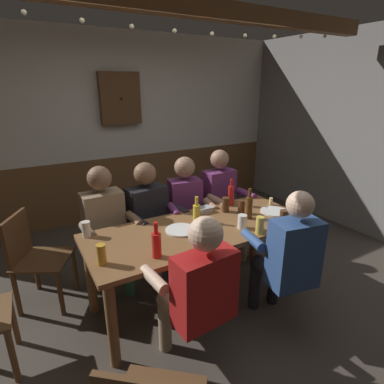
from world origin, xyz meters
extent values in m
plane|color=#423A33|center=(0.00, 0.00, 0.00)|extent=(6.39, 6.39, 0.00)
cube|color=beige|center=(0.00, 2.40, 1.79)|extent=(5.33, 0.12, 1.73)
cube|color=brown|center=(0.00, 2.40, 0.46)|extent=(5.33, 0.12, 0.93)
cube|color=brown|center=(0.00, 0.49, 2.57)|extent=(4.79, 0.14, 0.16)
cube|color=brown|center=(0.00, -0.01, 0.73)|extent=(2.01, 0.82, 0.04)
cylinder|color=brown|center=(-0.92, -0.33, 0.36)|extent=(0.08, 0.08, 0.71)
cylinder|color=brown|center=(0.92, -0.33, 0.36)|extent=(0.08, 0.08, 0.71)
cylinder|color=brown|center=(-0.92, 0.32, 0.36)|extent=(0.08, 0.08, 0.71)
cylinder|color=brown|center=(0.92, 0.32, 0.36)|extent=(0.08, 0.08, 0.71)
cube|color=#997F60|center=(-0.68, 0.70, 0.72)|extent=(0.39, 0.25, 0.52)
sphere|color=brown|center=(-0.68, 0.70, 1.13)|extent=(0.23, 0.23, 0.23)
cylinder|color=#33724C|center=(-0.57, 0.58, 0.48)|extent=(0.15, 0.38, 0.13)
cylinder|color=#33724C|center=(-0.78, 0.57, 0.48)|extent=(0.15, 0.38, 0.13)
cylinder|color=#33724C|center=(-0.56, 0.40, 0.21)|extent=(0.10, 0.10, 0.42)
cylinder|color=#33724C|center=(-0.77, 0.39, 0.21)|extent=(0.10, 0.10, 0.42)
cylinder|color=brown|center=(-0.45, 0.46, 0.75)|extent=(0.09, 0.28, 0.08)
cylinder|color=#997F60|center=(-0.89, 0.44, 0.75)|extent=(0.09, 0.28, 0.08)
cube|color=black|center=(-0.23, 0.70, 0.71)|extent=(0.43, 0.28, 0.50)
sphere|color=brown|center=(-0.23, 0.70, 1.11)|extent=(0.23, 0.23, 0.23)
cylinder|color=#B78493|center=(-0.10, 0.58, 0.48)|extent=(0.18, 0.40, 0.13)
cylinder|color=#B78493|center=(-0.32, 0.55, 0.48)|extent=(0.18, 0.40, 0.13)
cylinder|color=#B78493|center=(-0.07, 0.39, 0.21)|extent=(0.10, 0.10, 0.42)
cylinder|color=#B78493|center=(-0.29, 0.36, 0.21)|extent=(0.10, 0.10, 0.42)
cylinder|color=black|center=(0.04, 0.49, 0.74)|extent=(0.12, 0.29, 0.08)
cylinder|color=black|center=(-0.42, 0.42, 0.74)|extent=(0.12, 0.29, 0.08)
cube|color=#6B2D66|center=(0.23, 0.70, 0.72)|extent=(0.38, 0.29, 0.51)
sphere|color=#9E755B|center=(0.23, 0.70, 1.11)|extent=(0.22, 0.22, 0.22)
cylinder|color=#33724C|center=(0.29, 0.54, 0.48)|extent=(0.20, 0.43, 0.13)
cylinder|color=#33724C|center=(0.11, 0.57, 0.48)|extent=(0.20, 0.43, 0.13)
cylinder|color=#33724C|center=(0.25, 0.34, 0.21)|extent=(0.10, 0.10, 0.42)
cylinder|color=#33724C|center=(0.07, 0.37, 0.21)|extent=(0.10, 0.10, 0.42)
cylinder|color=#9E755B|center=(0.38, 0.42, 0.74)|extent=(0.13, 0.29, 0.08)
cylinder|color=#6B2D66|center=(-0.02, 0.49, 0.74)|extent=(0.13, 0.29, 0.08)
cube|color=#6B2D66|center=(0.68, 0.70, 0.74)|extent=(0.37, 0.22, 0.55)
sphere|color=#9E755B|center=(0.68, 0.70, 1.15)|extent=(0.21, 0.21, 0.21)
cylinder|color=#997F60|center=(0.79, 0.56, 0.48)|extent=(0.15, 0.41, 0.13)
cylinder|color=#997F60|center=(0.59, 0.55, 0.48)|extent=(0.15, 0.41, 0.13)
cylinder|color=#997F60|center=(0.80, 0.36, 0.21)|extent=(0.10, 0.10, 0.42)
cylinder|color=#997F60|center=(0.60, 0.35, 0.21)|extent=(0.10, 0.10, 0.42)
cylinder|color=#6B2D66|center=(0.90, 0.47, 0.76)|extent=(0.09, 0.28, 0.08)
cylinder|color=#9E755B|center=(0.48, 0.45, 0.76)|extent=(0.09, 0.28, 0.08)
cube|color=#AD1919|center=(-0.40, -0.71, 0.71)|extent=(0.43, 0.24, 0.50)
sphere|color=beige|center=(-0.40, -0.71, 1.10)|extent=(0.22, 0.22, 0.22)
cylinder|color=#997F60|center=(-0.53, -0.58, 0.48)|extent=(0.16, 0.40, 0.13)
cylinder|color=#997F60|center=(-0.30, -0.56, 0.48)|extent=(0.16, 0.40, 0.13)
cylinder|color=#997F60|center=(-0.54, -0.38, 0.21)|extent=(0.10, 0.10, 0.42)
cylinder|color=#997F60|center=(-0.32, -0.36, 0.21)|extent=(0.10, 0.10, 0.42)
cylinder|color=beige|center=(-0.66, -0.50, 0.73)|extent=(0.10, 0.29, 0.08)
cylinder|color=beige|center=(-0.19, -0.45, 0.73)|extent=(0.10, 0.29, 0.08)
cube|color=#2D4C84|center=(0.40, -0.71, 0.73)|extent=(0.40, 0.29, 0.54)
sphere|color=beige|center=(0.40, -0.71, 1.13)|extent=(0.20, 0.20, 0.20)
cylinder|color=black|center=(0.33, -0.55, 0.48)|extent=(0.20, 0.43, 0.13)
cylinder|color=black|center=(0.53, -0.59, 0.48)|extent=(0.20, 0.43, 0.13)
cylinder|color=black|center=(0.37, -0.35, 0.21)|extent=(0.10, 0.10, 0.42)
cylinder|color=black|center=(0.57, -0.39, 0.21)|extent=(0.10, 0.10, 0.42)
cylinder|color=#2D4C84|center=(0.24, -0.43, 0.76)|extent=(0.13, 0.29, 0.08)
cylinder|color=#2D4C84|center=(0.66, -0.50, 0.76)|extent=(0.13, 0.29, 0.08)
cylinder|color=brown|center=(-1.54, 0.25, 0.22)|extent=(0.04, 0.04, 0.44)
cylinder|color=brown|center=(-1.56, -0.13, 0.22)|extent=(0.04, 0.04, 0.44)
cube|color=brown|center=(-1.25, 0.67, 0.45)|extent=(0.60, 0.60, 0.02)
cube|color=brown|center=(-1.43, 0.77, 0.67)|extent=(0.21, 0.36, 0.42)
cylinder|color=brown|center=(-1.00, 0.75, 0.22)|extent=(0.04, 0.04, 0.44)
cylinder|color=brown|center=(-1.18, 0.41, 0.22)|extent=(0.04, 0.04, 0.44)
cylinder|color=brown|center=(-1.33, 0.93, 0.22)|extent=(0.04, 0.04, 0.44)
cylinder|color=brown|center=(-1.51, 0.60, 0.22)|extent=(0.04, 0.04, 0.44)
cylinder|color=#F9E08C|center=(0.92, 0.09, 0.79)|extent=(0.04, 0.04, 0.08)
cube|color=#B2B7BC|center=(0.21, 0.28, 0.78)|extent=(0.14, 0.10, 0.05)
cylinder|color=white|center=(-0.19, 0.02, 0.76)|extent=(0.27, 0.27, 0.01)
cylinder|color=white|center=(0.81, -0.07, 0.76)|extent=(0.27, 0.27, 0.01)
cylinder|color=red|center=(-0.54, -0.27, 0.85)|extent=(0.07, 0.07, 0.19)
cylinder|color=red|center=(-0.54, -0.27, 0.99)|extent=(0.03, 0.03, 0.09)
cylinder|color=gold|center=(0.03, 0.11, 0.83)|extent=(0.07, 0.07, 0.16)
cylinder|color=gold|center=(0.03, 0.11, 0.96)|extent=(0.03, 0.03, 0.08)
cylinder|color=#593314|center=(0.49, -0.06, 0.86)|extent=(0.07, 0.07, 0.21)
cylinder|color=#593314|center=(0.49, -0.06, 1.01)|extent=(0.03, 0.03, 0.09)
cylinder|color=red|center=(0.56, 0.31, 0.86)|extent=(0.06, 0.06, 0.20)
cylinder|color=red|center=(0.56, 0.31, 1.00)|extent=(0.03, 0.03, 0.08)
cylinder|color=#E5C64C|center=(0.37, -0.35, 0.83)|extent=(0.07, 0.07, 0.15)
cylinder|color=#4C2D19|center=(0.51, 0.07, 0.82)|extent=(0.07, 0.07, 0.13)
cylinder|color=#4C2D19|center=(0.40, 0.18, 0.83)|extent=(0.07, 0.07, 0.15)
cylinder|color=#4C2D19|center=(0.68, -0.32, 0.82)|extent=(0.07, 0.07, 0.13)
cylinder|color=white|center=(-0.91, 0.32, 0.82)|extent=(0.07, 0.07, 0.13)
cylinder|color=white|center=(0.30, -0.20, 0.82)|extent=(0.08, 0.08, 0.13)
cylinder|color=gold|center=(-0.91, -0.17, 0.83)|extent=(0.07, 0.07, 0.15)
cube|color=brown|center=(0.06, 2.27, 1.76)|extent=(0.56, 0.12, 0.70)
sphere|color=black|center=(0.06, 2.20, 1.76)|extent=(0.03, 0.03, 0.03)
sphere|color=#F9EAB2|center=(-1.12, 0.44, 2.40)|extent=(0.04, 0.04, 0.04)
sphere|color=#F9EAB2|center=(-0.75, 0.44, 2.39)|extent=(0.04, 0.04, 0.04)
sphere|color=#F9EAB2|center=(-0.37, 0.44, 2.38)|extent=(0.04, 0.04, 0.04)
sphere|color=#F9EAB2|center=(0.00, 0.44, 2.37)|extent=(0.04, 0.04, 0.04)
sphere|color=#F9EAB2|center=(0.37, 0.44, 2.38)|extent=(0.04, 0.04, 0.04)
sphere|color=#F9EAB2|center=(0.75, 0.44, 2.39)|extent=(0.04, 0.04, 0.04)
sphere|color=#F9EAB2|center=(1.12, 0.44, 2.40)|extent=(0.04, 0.04, 0.04)
sphere|color=#F9EAB2|center=(1.49, 0.44, 2.42)|extent=(0.04, 0.04, 0.04)
sphere|color=#F9EAB2|center=(1.86, 0.44, 2.45)|extent=(0.04, 0.04, 0.04)
camera|label=1|loc=(-1.32, -2.14, 1.95)|focal=29.24mm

